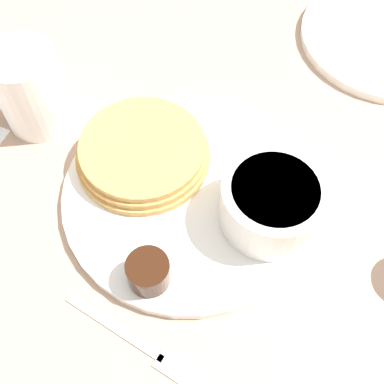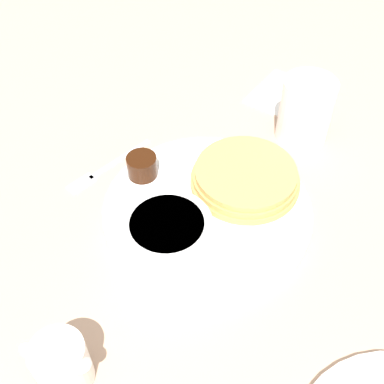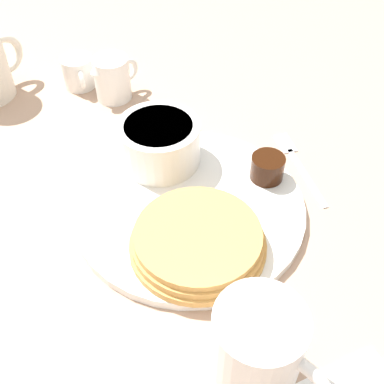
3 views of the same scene
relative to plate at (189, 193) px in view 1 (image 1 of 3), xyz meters
The scene contains 8 objects.
ground_plane 0.01m from the plate, ahead, with size 4.00×4.00×0.00m, color tan.
plate is the anchor object (origin of this frame).
pancake_stack 0.07m from the plate, 158.08° to the left, with size 0.15×0.15×0.03m.
bowl 0.10m from the plate, ahead, with size 0.11×0.11×0.06m.
syrup_cup 0.11m from the plate, 93.92° to the right, with size 0.04×0.04×0.03m.
butter_ramekin 0.11m from the plate, 12.92° to the right, with size 0.04×0.04×0.04m.
coffee_mug 0.22m from the plate, 166.07° to the left, with size 0.11×0.08×0.10m.
fork 0.17m from the plate, 86.98° to the right, with size 0.15×0.05×0.00m.
Camera 1 is at (0.08, -0.26, 0.47)m, focal length 45.00 mm.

